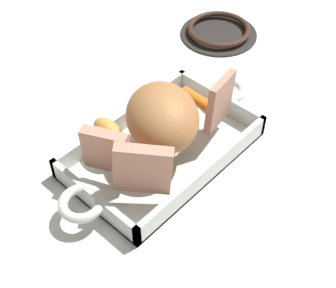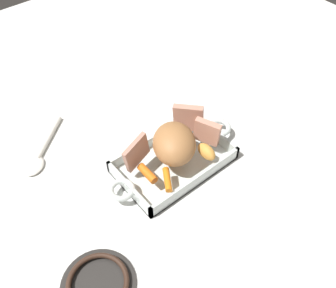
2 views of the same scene
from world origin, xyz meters
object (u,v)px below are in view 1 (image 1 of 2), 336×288
(roast_slice_thin, at_px, (143,169))
(potato_golden_large, at_px, (108,131))
(roast_slice_thick, at_px, (220,102))
(stove_burner_rear, at_px, (219,31))
(roasting_dish, at_px, (163,149))
(baby_carrot_center_right, at_px, (197,100))
(pork_roast, at_px, (164,117))
(baby_carrot_southeast, at_px, (166,96))
(roast_slice_outer, at_px, (106,150))

(roast_slice_thin, distance_m, potato_golden_large, 0.12)
(roast_slice_thick, xyz_separation_m, stove_burner_rear, (-0.25, -0.20, -0.07))
(roasting_dish, bearing_deg, baby_carrot_center_right, -173.57)
(potato_golden_large, bearing_deg, baby_carrot_center_right, 163.28)
(pork_roast, height_order, stove_burner_rear, pork_roast)
(baby_carrot_southeast, relative_size, potato_golden_large, 1.13)
(roast_slice_thick, xyz_separation_m, potato_golden_large, (0.16, -0.10, -0.02))
(pork_roast, relative_size, roast_slice_thin, 1.66)
(roast_slice_thick, relative_size, potato_golden_large, 1.37)
(roast_slice_outer, xyz_separation_m, potato_golden_large, (-0.04, -0.04, -0.02))
(potato_golden_large, bearing_deg, roasting_dish, 136.44)
(pork_roast, bearing_deg, roast_slice_outer, -11.11)
(roast_slice_outer, distance_m, stove_burner_rear, 0.47)
(roasting_dish, bearing_deg, potato_golden_large, -43.56)
(baby_carrot_southeast, xyz_separation_m, potato_golden_large, (0.13, -0.00, 0.01))
(pork_roast, relative_size, roast_slice_outer, 1.92)
(roast_slice_thin, xyz_separation_m, baby_carrot_center_right, (-0.19, -0.06, -0.03))
(roasting_dish, height_order, pork_roast, pork_roast)
(roast_slice_outer, bearing_deg, potato_golden_large, -133.52)
(roasting_dish, bearing_deg, roast_slice_thin, 28.16)
(roasting_dish, height_order, stove_burner_rear, roasting_dish)
(stove_burner_rear, bearing_deg, baby_carrot_southeast, 19.39)
(baby_carrot_center_right, bearing_deg, baby_carrot_southeast, -58.98)
(pork_roast, xyz_separation_m, roast_slice_thick, (-0.09, 0.04, -0.00))
(pork_roast, xyz_separation_m, stove_burner_rear, (-0.35, -0.16, -0.08))
(pork_roast, distance_m, roast_slice_thin, 0.11)
(roast_slice_thin, bearing_deg, roast_slice_outer, -83.80)
(roasting_dish, bearing_deg, pork_roast, 119.60)
(pork_roast, xyz_separation_m, potato_golden_large, (0.06, -0.06, -0.03))
(pork_roast, bearing_deg, potato_golden_large, -44.00)
(baby_carrot_southeast, bearing_deg, potato_golden_large, -0.84)
(roast_slice_outer, xyz_separation_m, roast_slice_thin, (-0.01, 0.07, 0.01))
(baby_carrot_southeast, distance_m, stove_burner_rear, 0.30)
(baby_carrot_southeast, height_order, potato_golden_large, potato_golden_large)
(roast_slice_thick, bearing_deg, baby_carrot_center_right, -96.34)
(roast_slice_thick, distance_m, roast_slice_thin, 0.19)
(roast_slice_thin, relative_size, baby_carrot_southeast, 1.22)
(roast_slice_thick, distance_m, baby_carrot_center_right, 0.06)
(pork_roast, relative_size, baby_carrot_center_right, 2.24)
(roast_slice_outer, height_order, stove_burner_rear, roast_slice_outer)
(pork_roast, distance_m, baby_carrot_southeast, 0.10)
(roasting_dish, distance_m, roast_slice_thin, 0.13)
(roast_slice_outer, relative_size, potato_golden_large, 1.19)
(roast_slice_outer, bearing_deg, roasting_dish, 169.88)
(baby_carrot_center_right, height_order, potato_golden_large, potato_golden_large)
(baby_carrot_center_right, bearing_deg, roast_slice_thick, 83.66)
(baby_carrot_southeast, bearing_deg, roast_slice_outer, 12.86)
(pork_roast, bearing_deg, stove_burner_rear, -155.56)
(roasting_dish, xyz_separation_m, potato_golden_large, (0.06, -0.06, 0.05))
(roast_slice_thin, height_order, potato_golden_large, roast_slice_thin)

